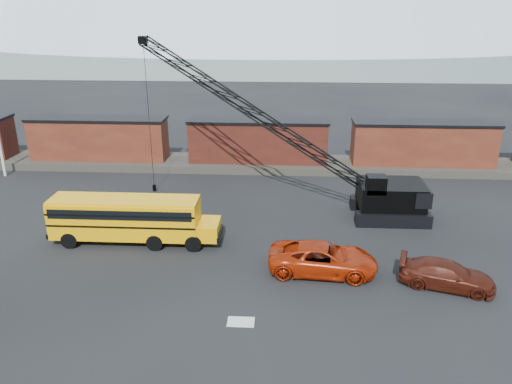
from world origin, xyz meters
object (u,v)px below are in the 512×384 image
(school_bus, at_px, (131,218))
(maroon_suv, at_px, (447,275))
(red_pickup, at_px, (323,259))
(crawler_crane, at_px, (257,114))

(school_bus, xyz_separation_m, maroon_suv, (19.87, -4.70, -1.02))
(school_bus, relative_size, red_pickup, 1.77)
(red_pickup, xyz_separation_m, crawler_crane, (-4.66, 10.98, 6.48))
(school_bus, relative_size, maroon_suv, 2.18)
(maroon_suv, bearing_deg, school_bus, 92.98)
(school_bus, height_order, maroon_suv, school_bus)
(red_pickup, bearing_deg, maroon_suv, -96.16)
(red_pickup, relative_size, crawler_crane, 0.29)
(red_pickup, height_order, maroon_suv, red_pickup)
(school_bus, distance_m, maroon_suv, 20.44)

